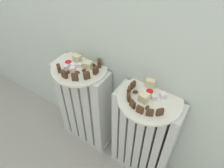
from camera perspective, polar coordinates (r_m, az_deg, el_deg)
The scene contains 36 objects.
radiator_left at distance 1.42m, azimuth -7.26°, elevation -6.14°, with size 0.35×0.14×0.65m.
radiator_right at distance 1.28m, azimuth 8.24°, elevation -14.07°, with size 0.35×0.14×0.65m.
plate_left at distance 1.19m, azimuth -8.67°, elevation 4.36°, with size 0.31×0.31×0.01m, color silver.
plate_right at distance 1.02m, azimuth 10.10°, elevation -3.93°, with size 0.31×0.31×0.01m, color silver.
dark_cake_slice_left_0 at distance 1.16m, azimuth -13.97°, elevation 4.06°, with size 0.03×0.02×0.04m, color #472B19.
dark_cake_slice_left_1 at distance 1.11m, azimuth -12.58°, elevation 2.54°, with size 0.03×0.02×0.04m, color #472B19.
dark_cake_slice_left_2 at distance 1.09m, azimuth -9.88°, elevation 1.84°, with size 0.03×0.02×0.04m, color #472B19.
dark_cake_slice_left_3 at distance 1.09m, azimuth -6.77°, elevation 2.27°, with size 0.03×0.02×0.04m, color #472B19.
dark_cake_slice_left_4 at distance 1.12m, azimuth -4.37°, elevation 3.67°, with size 0.03×0.02×0.04m, color #472B19.
dark_cake_slice_left_5 at distance 1.16m, azimuth -3.46°, elevation 5.50°, with size 0.03×0.02×0.04m, color #472B19.
marble_cake_slice_left_0 at distance 1.16m, azimuth -6.52°, elevation 5.11°, with size 0.05×0.04×0.04m, color beige.
marble_cake_slice_left_1 at distance 1.21m, azimuth -9.33°, elevation 6.78°, with size 0.04×0.03×0.04m, color beige.
turkish_delight_left_0 at distance 1.17m, azimuth -8.59°, elevation 5.01°, with size 0.02×0.02×0.02m, color white.
turkish_delight_left_1 at distance 1.15m, azimuth -10.40°, elevation 3.94°, with size 0.03×0.03×0.03m, color white.
turkish_delight_left_2 at distance 1.17m, azimuth -12.20°, elevation 4.43°, with size 0.02×0.02×0.02m, color white.
turkish_delight_left_3 at distance 1.18m, azimuth -10.33°, elevation 4.92°, with size 0.02×0.02×0.02m, color white.
medjool_date_left_0 at distance 1.17m, azimuth -4.86°, elevation 5.12°, with size 0.02×0.02×0.02m, color #4C2814.
medjool_date_left_1 at distance 1.14m, azimuth -7.50°, elevation 3.66°, with size 0.02×0.02×0.01m, color #4C2814.
medjool_date_left_2 at distance 1.14m, azimuth -9.22°, elevation 3.12°, with size 0.03×0.02×0.01m, color #4C2814.
medjool_date_left_3 at distance 1.15m, azimuth -11.65°, elevation 3.20°, with size 0.03×0.02×0.02m, color #4C2814.
jam_bowl_left at distance 1.20m, azimuth -11.54°, elevation 5.51°, with size 0.04×0.04×0.02m.
dark_cake_slice_right_0 at distance 1.04m, azimuth 5.62°, elevation -0.26°, with size 0.03×0.01×0.04m, color #472B19.
dark_cake_slice_right_1 at distance 1.01m, azimuth 4.56°, elevation -1.75°, with size 0.03×0.01×0.04m, color #472B19.
dark_cake_slice_right_2 at distance 0.98m, azimuth 4.47°, elevation -3.55°, with size 0.03×0.01×0.04m, color #472B19.
dark_cake_slice_right_3 at distance 0.95m, azimuth 5.48°, elevation -5.36°, with size 0.03×0.01×0.04m, color #472B19.
dark_cake_slice_right_4 at distance 0.94m, azimuth 7.47°, elevation -6.79°, with size 0.03×0.01×0.04m, color #472B19.
dark_cake_slice_right_5 at distance 0.93m, azimuth 10.05°, elevation -7.51°, with size 0.03×0.01×0.04m, color #472B19.
dark_cake_slice_right_6 at distance 0.94m, azimuth 12.66°, elevation -7.34°, with size 0.03×0.01×0.04m, color #472B19.
marble_cake_slice_right_0 at distance 1.06m, azimuth 10.26°, elevation 0.34°, with size 0.05×0.04×0.04m, color beige.
marble_cake_slice_right_1 at distance 0.98m, azimuth 8.56°, elevation -3.63°, with size 0.04×0.04×0.04m, color beige.
turkish_delight_right_0 at distance 1.01m, azimuth 11.18°, elevation -3.53°, with size 0.02×0.02×0.02m, color white.
turkish_delight_right_1 at distance 1.02m, azimuth 13.38°, elevation -2.97°, with size 0.03×0.03×0.03m, color white.
medjool_date_right_0 at distance 0.96m, azimuth 9.39°, elevation -6.21°, with size 0.03×0.02×0.02m, color #4C2814.
medjool_date_right_1 at distance 1.02m, azimuth 6.32°, elevation -2.08°, with size 0.03×0.02×0.02m, color #4C2814.
jam_bowl_right at distance 1.02m, azimuth 9.99°, elevation -2.24°, with size 0.04×0.04×0.02m.
fork at distance 1.19m, azimuth -7.77°, elevation 5.22°, with size 0.05×0.10×0.00m.
Camera 1 is at (0.43, -0.38, 1.39)m, focal length 34.27 mm.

